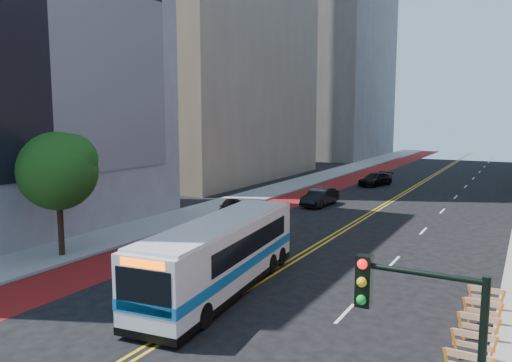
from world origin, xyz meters
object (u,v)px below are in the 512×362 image
object	(u,v)px
transit_bus	(222,254)
car_c	(375,179)
car_b	(320,197)
traffic_signal	(425,349)
street_tree	(59,168)
car_a	(230,207)

from	to	relation	value
transit_bus	car_c	xyz separation A→B (m)	(-3.20, 36.05, -0.95)
transit_bus	car_b	bearing A→B (deg)	93.87
traffic_signal	transit_bus	bearing A→B (deg)	137.49
street_tree	car_b	xyz separation A→B (m)	(6.46, 21.40, -4.15)
transit_bus	car_a	xyz separation A→B (m)	(-8.47, 14.31, -1.01)
car_b	transit_bus	bearing A→B (deg)	-76.07
transit_bus	street_tree	bearing A→B (deg)	172.54
traffic_signal	car_c	distance (m)	47.48
transit_bus	car_c	world-z (taller)	transit_bus
car_b	car_c	world-z (taller)	car_b
car_b	traffic_signal	bearing A→B (deg)	-61.84
street_tree	car_c	distance (m)	36.84
car_b	car_a	bearing A→B (deg)	-118.33
traffic_signal	car_a	size ratio (longest dim) A/B	1.34
traffic_signal	transit_bus	world-z (taller)	traffic_signal
car_a	car_b	size ratio (longest dim) A/B	0.82
car_a	car_c	distance (m)	22.37
street_tree	transit_bus	xyz separation A→B (m)	(10.42, -0.17, -3.26)
traffic_signal	car_b	bearing A→B (deg)	114.64
car_a	transit_bus	bearing A→B (deg)	-79.82
street_tree	car_c	bearing A→B (deg)	78.63
car_b	car_c	size ratio (longest dim) A/B	0.95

